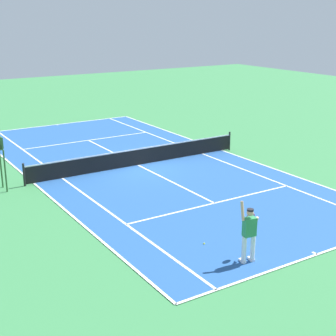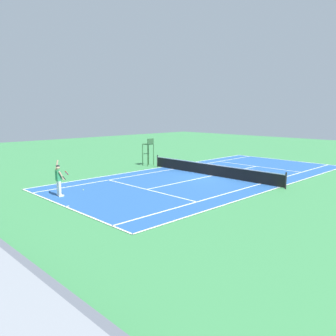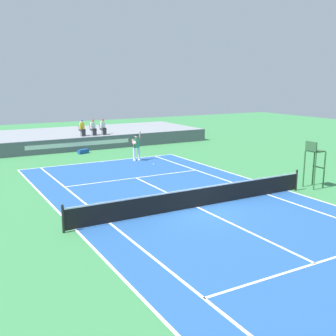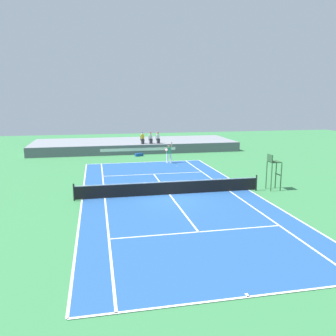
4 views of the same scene
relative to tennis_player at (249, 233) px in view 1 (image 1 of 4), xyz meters
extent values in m
plane|color=#387F47|center=(-2.24, -11.06, -0.99)|extent=(80.00, 80.00, 0.00)
cube|color=#235193|center=(-2.24, -11.06, -0.98)|extent=(10.98, 23.78, 0.02)
cube|color=white|center=(-2.24, 0.83, -0.97)|extent=(10.98, 0.10, 0.01)
cube|color=white|center=(-2.24, -22.95, -0.97)|extent=(10.98, 0.10, 0.01)
cube|color=white|center=(-7.73, -11.06, -0.97)|extent=(0.10, 23.78, 0.01)
cube|color=white|center=(3.25, -11.06, -0.97)|extent=(0.10, 23.78, 0.01)
cube|color=white|center=(-6.35, -11.06, -0.97)|extent=(0.10, 23.78, 0.01)
cube|color=white|center=(1.87, -11.06, -0.97)|extent=(0.10, 23.78, 0.01)
cube|color=white|center=(-2.24, -4.66, -0.97)|extent=(8.22, 0.10, 0.01)
cube|color=white|center=(-2.24, -17.46, -0.97)|extent=(8.22, 0.10, 0.01)
cube|color=white|center=(-2.24, -11.06, -0.97)|extent=(0.10, 12.80, 0.01)
cube|color=white|center=(-2.24, 0.73, -0.97)|extent=(0.10, 0.20, 0.01)
cube|color=white|center=(-2.24, -22.85, -0.97)|extent=(0.10, 0.20, 0.01)
cylinder|color=black|center=(-8.18, -11.06, -0.46)|extent=(0.10, 0.10, 1.07)
cylinder|color=black|center=(3.70, -11.06, -0.46)|extent=(0.10, 0.10, 1.07)
cube|color=black|center=(-2.24, -11.06, -0.51)|extent=(11.78, 0.02, 0.84)
cube|color=white|center=(-2.24, -11.06, -0.09)|extent=(11.78, 0.03, 0.06)
cylinder|color=white|center=(0.17, -0.01, -0.53)|extent=(0.15, 0.15, 0.92)
cylinder|color=white|center=(-0.15, 0.04, -0.53)|extent=(0.15, 0.15, 0.92)
cube|color=white|center=(0.16, -0.07, -0.94)|extent=(0.16, 0.29, 0.10)
cube|color=white|center=(-0.16, -0.02, -0.94)|extent=(0.16, 0.29, 0.10)
cube|color=#2D8C51|center=(0.01, 0.02, 0.23)|extent=(0.43, 0.30, 0.60)
sphere|color=tan|center=(0.01, 0.02, 0.70)|extent=(0.22, 0.22, 0.22)
cylinder|color=black|center=(0.01, 0.02, 0.79)|extent=(0.21, 0.21, 0.06)
cylinder|color=tan|center=(0.26, -0.05, 0.79)|extent=(0.12, 0.22, 0.61)
cylinder|color=tan|center=(-0.26, -0.04, 0.25)|extent=(0.14, 0.34, 0.56)
cylinder|color=black|center=(-0.32, -0.16, 0.12)|extent=(0.06, 0.19, 0.25)
torus|color=red|center=(-0.32, -0.34, 0.38)|extent=(0.33, 0.24, 0.26)
cylinder|color=silver|center=(-0.32, -0.34, 0.38)|extent=(0.29, 0.20, 0.22)
sphere|color=#D1E533|center=(0.41, -1.76, -0.96)|extent=(0.07, 0.07, 0.07)
cylinder|color=#2D562D|center=(4.60, -10.71, -0.04)|extent=(0.07, 0.07, 1.90)
cylinder|color=#2D562D|center=(4.60, -11.41, -0.04)|extent=(0.07, 0.07, 1.90)
cube|color=#2D562D|center=(4.60, -11.06, 1.21)|extent=(0.06, 0.70, 0.48)
camera|label=1|loc=(9.81, 10.81, 6.52)|focal=54.02mm
camera|label=2|loc=(-17.85, 8.78, 3.84)|focal=36.21mm
camera|label=3|loc=(-11.86, -25.28, 4.51)|focal=43.73mm
camera|label=4|loc=(-6.71, -32.12, 5.14)|focal=37.24mm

